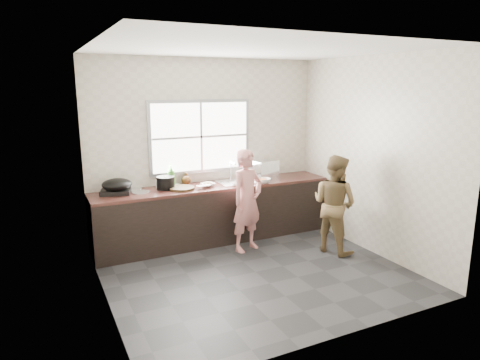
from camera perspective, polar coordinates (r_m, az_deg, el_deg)
name	(u,v)px	position (r m, az deg, el deg)	size (l,w,h in m)	color
floor	(255,272)	(5.52, 2.08, -12.20)	(3.60, 3.20, 0.01)	#2A2A2C
ceiling	(257,49)	(5.03, 2.33, 17.12)	(3.60, 3.20, 0.01)	silver
wall_back	(207,149)	(6.54, -4.48, 4.11)	(3.60, 0.01, 2.70)	beige
wall_left	(99,181)	(4.55, -18.26, -0.17)	(0.01, 3.20, 2.70)	beige
wall_right	(372,156)	(6.15, 17.20, 3.06)	(0.01, 3.20, 2.70)	beige
wall_front	(344,198)	(3.80, 13.71, -2.33)	(3.60, 0.01, 2.70)	beige
cabinet	(215,214)	(6.46, -3.30, -4.53)	(3.60, 0.62, 0.82)	black
countertop	(215,186)	(6.35, -3.35, -0.81)	(3.60, 0.64, 0.04)	#3C1E18
sink	(236,182)	(6.48, -0.50, -0.29)	(0.55, 0.45, 0.02)	silver
faucet	(231,170)	(6.63, -1.25, 1.28)	(0.02, 0.02, 0.30)	silver
window_frame	(201,137)	(6.46, -5.28, 5.79)	(1.60, 0.05, 1.10)	#9EA0A5
window_glazing	(201,137)	(6.44, -5.20, 5.76)	(1.50, 0.01, 1.00)	white
woman	(247,204)	(6.01, 0.96, -3.18)	(0.49, 0.32, 1.35)	tan
person_side	(334,204)	(6.10, 12.45, -3.12)	(0.67, 0.52, 1.38)	brown
cutting_board	(182,188)	(6.10, -7.79, -1.10)	(0.36, 0.36, 0.04)	black
cleaver	(204,185)	(6.13, -4.88, -0.72)	(0.21, 0.11, 0.01)	#B6B8BD
bowl_mince	(208,185)	(6.26, -4.29, -0.61)	(0.19, 0.19, 0.05)	silver
bowl_crabs	(263,181)	(6.45, 3.12, -0.15)	(0.18, 0.18, 0.06)	silver
bowl_held	(237,184)	(6.26, -0.36, -0.50)	(0.20, 0.20, 0.06)	white
black_pot	(166,183)	(6.14, -9.89, -0.39)	(0.25, 0.25, 0.18)	black
plate_food	(174,186)	(6.31, -8.83, -0.75)	(0.21, 0.21, 0.02)	white
bottle_green	(171,175)	(6.33, -9.16, 0.62)	(0.12, 0.12, 0.31)	#419430
bottle_brown_tall	(165,183)	(6.12, -9.92, -0.44)	(0.08, 0.08, 0.18)	#4D3413
bottle_brown_short	(186,179)	(6.41, -7.20, 0.17)	(0.13, 0.13, 0.16)	#452B11
glass_jar	(158,185)	(6.23, -10.83, -0.60)	(0.07, 0.07, 0.10)	silver
burner	(116,191)	(6.09, -16.22, -1.41)	(0.39, 0.39, 0.06)	black
wok	(117,184)	(6.00, -16.09, -0.55)	(0.40, 0.40, 0.15)	black
dish_rack	(265,169)	(6.79, 3.34, 1.45)	(0.37, 0.26, 0.28)	white
pot_lid_left	(141,192)	(6.02, -13.04, -1.60)	(0.25, 0.25, 0.01)	silver
pot_lid_right	(132,190)	(6.20, -14.17, -1.25)	(0.27, 0.27, 0.01)	silver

